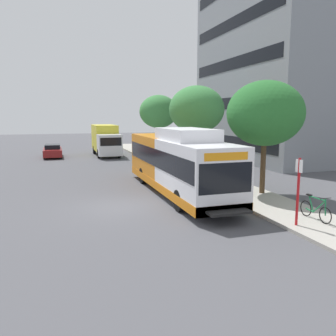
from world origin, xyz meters
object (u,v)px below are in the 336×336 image
object	(u,v)px
bus_stop_sign_pole	(298,187)
box_truck_background	(106,139)
street_tree_far_block	(159,112)
bicycle_parked	(315,210)
parked_car_far_lane	(53,151)
street_tree_near_stop	(265,114)
transit_bus	(177,163)
street_tree_mid_block	(197,110)

from	to	relation	value
bus_stop_sign_pole	box_truck_background	xyz separation A→B (m)	(-3.51, 26.59, 0.09)
street_tree_far_block	box_truck_background	size ratio (longest dim) A/B	0.89
bicycle_parked	parked_car_far_lane	xyz separation A→B (m)	(-10.13, 26.37, 0.10)
street_tree_near_stop	box_truck_background	size ratio (longest dim) A/B	0.85
bus_stop_sign_pole	bicycle_parked	xyz separation A→B (m)	(1.17, 0.33, -1.09)
transit_bus	street_tree_far_block	distance (m)	18.33
street_tree_mid_block	parked_car_far_lane	distance (m)	16.74
street_tree_mid_block	bus_stop_sign_pole	bearing A→B (deg)	-97.78
bus_stop_sign_pole	street_tree_mid_block	bearing A→B (deg)	82.22
transit_bus	bus_stop_sign_pole	size ratio (longest dim) A/B	4.71
street_tree_far_block	street_tree_mid_block	bearing A→B (deg)	-89.24
street_tree_near_stop	street_tree_far_block	size ratio (longest dim) A/B	0.95
transit_bus	street_tree_mid_block	size ratio (longest dim) A/B	1.90
parked_car_far_lane	box_truck_background	xyz separation A→B (m)	(5.46, -0.10, 1.08)
street_tree_near_stop	box_truck_background	distance (m)	22.21
street_tree_near_stop	bus_stop_sign_pole	bearing A→B (deg)	-110.02
street_tree_mid_block	box_truck_background	distance (m)	13.41
bicycle_parked	box_truck_background	size ratio (longest dim) A/B	0.25
bicycle_parked	street_tree_far_block	size ratio (longest dim) A/B	0.28
bus_stop_sign_pole	street_tree_near_stop	bearing A→B (deg)	69.98
parked_car_far_lane	box_truck_background	bearing A→B (deg)	-1.08
street_tree_near_stop	street_tree_mid_block	xyz separation A→B (m)	(0.11, 9.52, 0.35)
street_tree_far_block	street_tree_near_stop	bearing A→B (deg)	-89.94
street_tree_near_stop	parked_car_far_lane	xyz separation A→B (m)	(-10.87, 21.48, -3.74)
bicycle_parked	street_tree_mid_block	xyz separation A→B (m)	(0.85, 14.42, 4.19)
transit_bus	parked_car_far_lane	xyz separation A→B (m)	(-6.65, 19.56, -1.04)
street_tree_mid_block	bicycle_parked	bearing A→B (deg)	-93.37
bus_stop_sign_pole	street_tree_far_block	distance (m)	24.99
street_tree_near_stop	transit_bus	bearing A→B (deg)	155.53
street_tree_near_stop	bicycle_parked	bearing A→B (deg)	-98.56
bicycle_parked	box_truck_background	bearing A→B (deg)	100.09
street_tree_far_block	bicycle_parked	bearing A→B (deg)	-91.68
street_tree_mid_block	box_truck_background	xyz separation A→B (m)	(-5.52, 11.85, -3.01)
bicycle_parked	box_truck_background	world-z (taller)	box_truck_background
street_tree_far_block	transit_bus	bearing A→B (deg)	-103.41
bus_stop_sign_pole	parked_car_far_lane	world-z (taller)	bus_stop_sign_pole
street_tree_mid_block	box_truck_background	world-z (taller)	street_tree_mid_block
box_truck_background	street_tree_far_block	bearing A→B (deg)	-19.02
parked_car_far_lane	box_truck_background	world-z (taller)	box_truck_background
transit_bus	street_tree_mid_block	bearing A→B (deg)	60.37
bus_stop_sign_pole	street_tree_near_stop	xyz separation A→B (m)	(1.90, 5.22, 2.75)
street_tree_mid_block	street_tree_far_block	world-z (taller)	street_tree_mid_block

